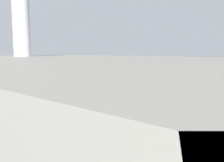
{
  "coord_description": "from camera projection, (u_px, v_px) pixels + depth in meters",
  "views": [
    {
      "loc": [
        0.74,
        13.18,
        1.75
      ],
      "look_at": [
        0.97,
        4.08,
        0.63
      ],
      "focal_mm": 37.97,
      "sensor_mm": 36.0,
      "label": 1
    }
  ],
  "objects": [
    {
      "name": "ground_plane",
      "position": [
        131.0,
        83.0,
        13.27
      ],
      "size": [
        160.0,
        160.0,
        0.0
      ],
      "primitive_type": "plane",
      "color": "#384742"
    },
    {
      "name": "kayak",
      "position": [
        98.0,
        77.0,
        14.8
      ],
      "size": [
        4.49,
        1.86,
        0.31
      ],
      "color": "red",
      "rests_on": "ground"
    },
    {
      "name": "kayaker",
      "position": [
        101.0,
        70.0,
        14.78
      ],
      "size": [
        0.71,
        2.26,
        0.73
      ],
      "color": "yellow",
      "rests_on": "kayak"
    }
  ]
}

